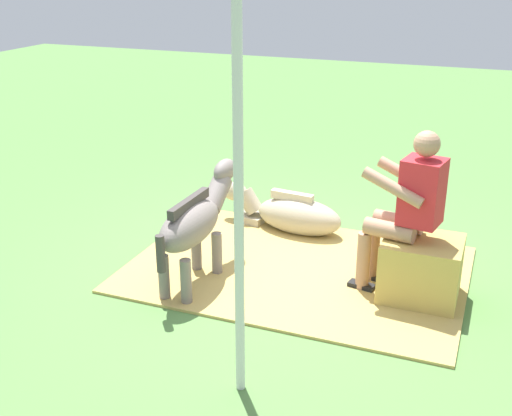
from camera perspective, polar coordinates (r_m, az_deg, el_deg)
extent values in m
plane|color=#568442|center=(5.75, 1.71, -5.55)|extent=(24.00, 24.00, 0.00)
cube|color=tan|center=(5.76, 3.63, -5.39)|extent=(2.90, 2.03, 0.02)
cube|color=tan|center=(5.36, 14.33, -5.31)|extent=(0.61, 0.54, 0.52)
cylinder|color=tan|center=(5.19, 11.68, -1.94)|extent=(0.42, 0.21, 0.14)
cylinder|color=tan|center=(5.39, 9.44, -4.71)|extent=(0.11, 0.11, 0.52)
cube|color=black|center=(5.50, 9.29, -6.85)|extent=(0.23, 0.14, 0.06)
cylinder|color=tan|center=(5.37, 12.45, -1.21)|extent=(0.42, 0.21, 0.14)
cylinder|color=tan|center=(5.56, 10.25, -3.92)|extent=(0.11, 0.11, 0.52)
cube|color=black|center=(5.66, 10.09, -6.02)|extent=(0.23, 0.14, 0.06)
cube|color=red|center=(5.10, 14.45, 1.39)|extent=(0.35, 0.33, 0.52)
cylinder|color=tan|center=(5.00, 11.98, 1.78)|extent=(0.51, 0.18, 0.26)
cylinder|color=tan|center=(5.28, 13.20, 2.77)|extent=(0.51, 0.18, 0.26)
sphere|color=tan|center=(4.99, 14.85, 5.49)|extent=(0.20, 0.20, 0.20)
ellipsoid|color=slate|center=(5.27, -5.86, -1.51)|extent=(0.34, 0.85, 0.34)
cylinder|color=slate|center=(5.69, -5.29, -3.74)|extent=(0.09, 0.09, 0.39)
cylinder|color=slate|center=(5.60, -3.47, -4.08)|extent=(0.09, 0.09, 0.39)
cylinder|color=slate|center=(5.25, -8.12, -6.12)|extent=(0.09, 0.09, 0.39)
cylinder|color=slate|center=(5.16, -6.19, -6.55)|extent=(0.09, 0.09, 0.39)
cylinder|color=slate|center=(5.65, -3.51, 1.26)|extent=(0.19, 0.37, 0.33)
ellipsoid|color=slate|center=(5.75, -2.77, 3.33)|extent=(0.17, 0.32, 0.20)
cube|color=#433D3A|center=(5.20, -5.94, 0.42)|extent=(0.07, 0.60, 0.08)
cylinder|color=#433D3A|center=(4.92, -8.42, -4.01)|extent=(0.07, 0.07, 0.30)
ellipsoid|color=tan|center=(6.44, 3.82, -0.74)|extent=(0.92, 0.49, 0.36)
cube|color=tan|center=(6.71, -0.42, -0.96)|extent=(0.30, 0.27, 0.10)
cylinder|color=tan|center=(6.65, -0.57, 0.59)|extent=(0.30, 0.21, 0.30)
ellipsoid|color=tan|center=(6.70, -1.93, 1.48)|extent=(0.32, 0.19, 0.20)
cube|color=beige|center=(6.40, 3.21, 1.04)|extent=(0.45, 0.13, 0.08)
cylinder|color=silver|center=(3.73, -1.53, -0.28)|extent=(0.06, 0.06, 2.46)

